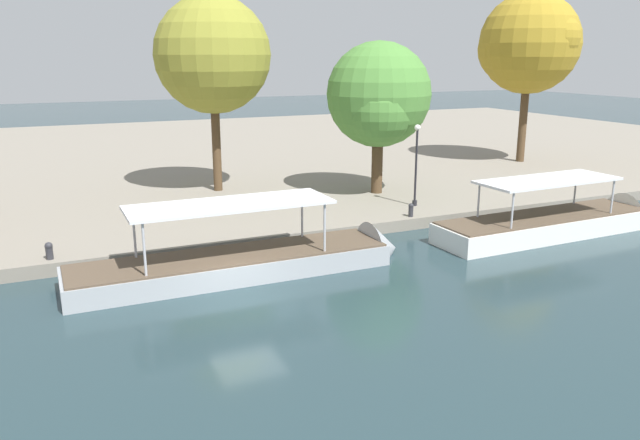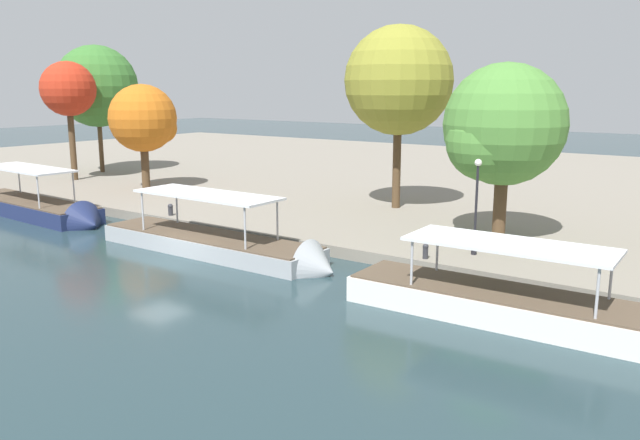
% 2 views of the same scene
% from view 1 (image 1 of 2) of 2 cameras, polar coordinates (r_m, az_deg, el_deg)
% --- Properties ---
extents(ground_plane, '(220.00, 220.00, 0.00)m').
position_cam_1_polar(ground_plane, '(23.33, -6.71, -7.50)').
color(ground_plane, '#23383D').
extents(dock_promenade, '(120.00, 55.00, 0.60)m').
position_cam_1_polar(dock_promenade, '(55.05, -17.50, 5.23)').
color(dock_promenade, gray).
rests_on(dock_promenade, ground_plane).
extents(tour_boat_1, '(14.37, 3.00, 4.21)m').
position_cam_1_polar(tour_boat_1, '(26.32, -5.72, -4.00)').
color(tour_boat_1, '#9EA3A8').
rests_on(tour_boat_1, ground_plane).
extents(tour_boat_2, '(13.14, 3.26, 3.91)m').
position_cam_1_polar(tour_boat_2, '(34.05, 20.86, -0.43)').
color(tour_boat_2, silver).
rests_on(tour_boat_2, ground_plane).
extents(mooring_bollard_0, '(0.32, 0.32, 0.73)m').
position_cam_1_polar(mooring_bollard_0, '(28.24, -23.42, -2.54)').
color(mooring_bollard_0, '#2D2D33').
rests_on(mooring_bollard_0, dock_promenade).
extents(mooring_bollard_1, '(0.28, 0.28, 0.72)m').
position_cam_1_polar(mooring_bollard_1, '(33.07, 8.27, 0.96)').
color(mooring_bollard_1, '#2D2D33').
rests_on(mooring_bollard_1, dock_promenade).
extents(lamp_post, '(0.34, 0.34, 4.54)m').
position_cam_1_polar(lamp_post, '(35.14, 8.74, 5.26)').
color(lamp_post, black).
rests_on(lamp_post, dock_promenade).
extents(tree_0, '(6.94, 6.94, 11.68)m').
position_cam_1_polar(tree_0, '(38.77, -9.76, 14.35)').
color(tree_0, '#4C3823').
rests_on(tree_0, dock_promenade).
extents(tree_1, '(7.58, 7.62, 12.83)m').
position_cam_1_polar(tree_1, '(51.74, 18.39, 14.93)').
color(tree_1, '#4C3823').
rests_on(tree_1, dock_promenade).
extents(tree_3, '(6.21, 6.21, 9.04)m').
position_cam_1_polar(tree_3, '(37.85, 5.49, 11.25)').
color(tree_3, '#4C3823').
rests_on(tree_3, dock_promenade).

